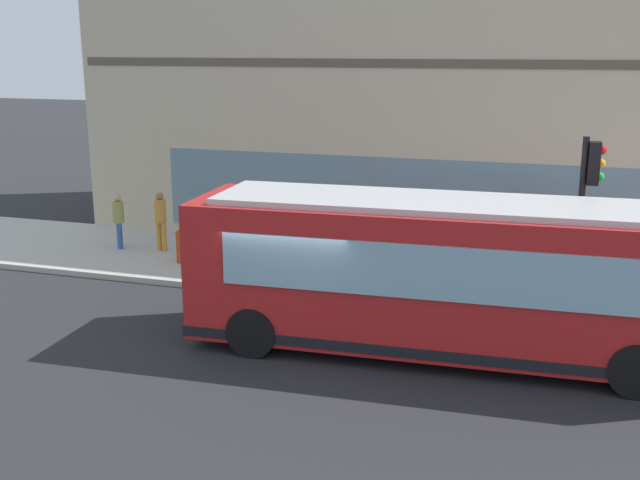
{
  "coord_description": "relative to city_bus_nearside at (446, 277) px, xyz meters",
  "views": [
    {
      "loc": [
        -13.75,
        -4.82,
        5.91
      ],
      "look_at": [
        1.84,
        0.15,
        1.72
      ],
      "focal_mm": 42.87,
      "sensor_mm": 36.0,
      "label": 1
    }
  ],
  "objects": [
    {
      "name": "ground",
      "position": [
        -0.44,
        2.86,
        -1.55
      ],
      "size": [
        120.0,
        120.0,
        0.0
      ],
      "primitive_type": "plane",
      "color": "#262628"
    },
    {
      "name": "sidewalk_curb",
      "position": [
        4.59,
        2.86,
        -1.48
      ],
      "size": [
        4.86,
        40.0,
        0.15
      ],
      "primitive_type": "cube",
      "color": "#B2ADA3",
      "rests_on": "ground"
    },
    {
      "name": "newspaper_vending_box",
      "position": [
        3.85,
        7.61,
        -0.95
      ],
      "size": [
        0.44,
        0.42,
        0.9
      ],
      "color": "#BF3F19",
      "rests_on": "sidewalk_curb"
    },
    {
      "name": "building_corner",
      "position": [
        10.87,
        2.86,
        3.36
      ],
      "size": [
        7.77,
        19.57,
        9.85
      ],
      "color": "beige",
      "rests_on": "ground"
    },
    {
      "name": "traffic_light_near_corner",
      "position": [
        2.57,
        -2.54,
        1.33
      ],
      "size": [
        0.32,
        0.49,
        3.92
      ],
      "color": "black",
      "rests_on": "sidewalk_curb"
    },
    {
      "name": "pedestrian_by_light_pole",
      "position": [
        5.74,
        -1.3,
        -0.51
      ],
      "size": [
        0.32,
        0.32,
        1.57
      ],
      "color": "#B23338",
      "rests_on": "sidewalk_curb"
    },
    {
      "name": "city_bus_nearside",
      "position": [
        0.0,
        0.0,
        0.0
      ],
      "size": [
        3.02,
        10.15,
        3.07
      ],
      "color": "red",
      "rests_on": "ground"
    },
    {
      "name": "pedestrian_near_hydrant",
      "position": [
        4.56,
        10.14,
        -0.49
      ],
      "size": [
        0.32,
        0.32,
        1.6
      ],
      "color": "#3359A5",
      "rests_on": "sidewalk_curb"
    },
    {
      "name": "pedestrian_near_building_entrance",
      "position": [
        4.7,
        8.85,
        -0.41
      ],
      "size": [
        0.32,
        0.32,
        1.73
      ],
      "color": "gold",
      "rests_on": "sidewalk_curb"
    }
  ]
}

